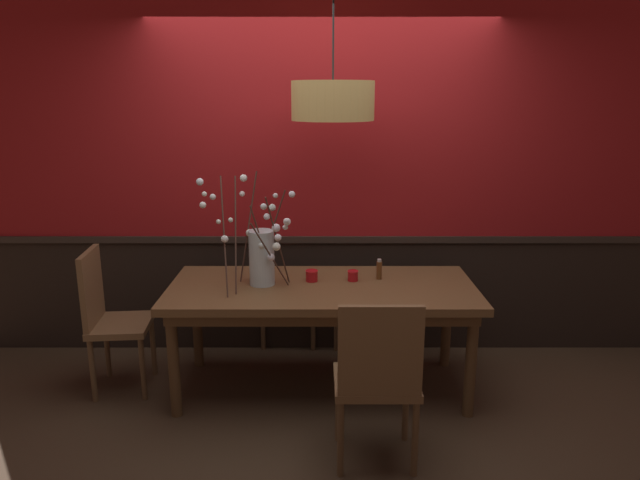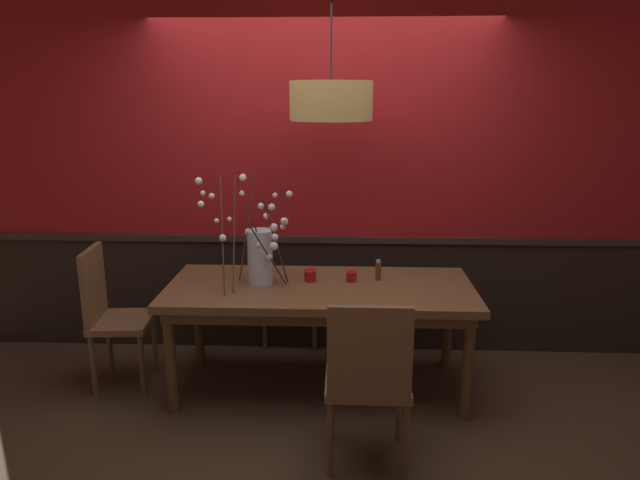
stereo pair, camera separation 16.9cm
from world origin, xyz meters
TOP-DOWN VIEW (x-y plane):
  - ground_plane at (0.00, 0.00)m, footprint 24.00×24.00m
  - back_wall at (0.00, 0.71)m, footprint 5.62×0.14m
  - dining_table at (0.00, 0.00)m, footprint 2.02×0.88m
  - chair_far_side_left at (-0.26, 0.87)m, footprint 0.47×0.43m
  - chair_near_side_right at (0.29, -0.86)m, footprint 0.45×0.39m
  - chair_head_west_end at (-1.43, 0.00)m, footprint 0.42×0.45m
  - chair_far_side_right at (0.29, 0.87)m, footprint 0.47×0.46m
  - vase_with_blossoms at (-0.40, 0.02)m, footprint 0.62×0.50m
  - candle_holder_nearer_center at (-0.07, 0.09)m, footprint 0.08×0.08m
  - candle_holder_nearer_edge at (0.21, 0.10)m, footprint 0.07×0.07m
  - condiment_bottle at (0.39, 0.14)m, footprint 0.04×0.04m
  - pendant_lamp at (0.07, 0.05)m, footprint 0.52×0.52m

SIDE VIEW (x-z plane):
  - ground_plane at x=0.00m, z-range 0.00..0.00m
  - chair_far_side_right at x=0.29m, z-range 0.06..0.97m
  - chair_far_side_left at x=-0.26m, z-range 0.06..0.99m
  - chair_near_side_right at x=0.29m, z-range 0.06..1.03m
  - chair_head_west_end at x=-1.43m, z-range 0.05..1.04m
  - dining_table at x=0.00m, z-range 0.29..1.04m
  - candle_holder_nearer_edge at x=0.21m, z-range 0.75..0.82m
  - candle_holder_nearer_center at x=-0.07m, z-range 0.75..0.83m
  - condiment_bottle at x=0.39m, z-range 0.74..0.89m
  - vase_with_blossoms at x=-0.40m, z-range 0.59..1.32m
  - back_wall at x=0.00m, z-range -0.01..2.75m
  - pendant_lamp at x=0.07m, z-range 1.46..2.41m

